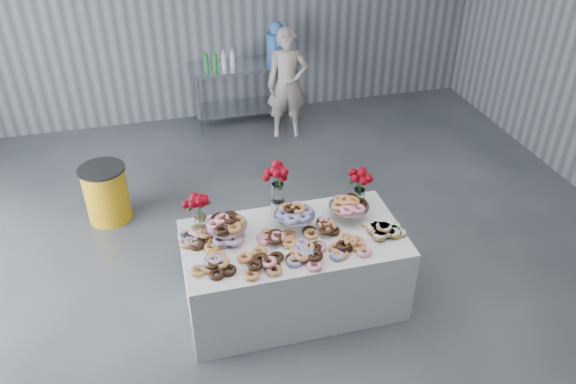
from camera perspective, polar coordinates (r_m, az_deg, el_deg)
The scene contains 16 objects.
ground at distance 5.04m, azimuth -0.21°, elevation -14.18°, with size 9.00×9.00×0.00m, color #34373C.
room_walls at distance 3.57m, azimuth -5.01°, elevation 15.64°, with size 8.04×9.04×4.02m.
display_table at distance 5.06m, azimuth 0.54°, elevation -7.93°, with size 1.90×1.00×0.75m, color white.
prep_table at distance 8.11m, azimuth -4.63°, elevation 10.95°, with size 1.50×0.60×0.90m.
donut_mounds at distance 4.76m, azimuth 0.72°, elevation -4.53°, with size 1.80×0.80×0.09m, color #EAA455, non-canonical shape.
cake_stand_left at distance 4.77m, azimuth -6.31°, elevation -3.20°, with size 0.36×0.36×0.17m.
cake_stand_mid at distance 4.86m, azimuth 0.68°, elevation -2.15°, with size 0.36×0.36×0.17m.
cake_stand_right at distance 4.99m, azimuth 6.22°, elevation -1.29°, with size 0.36×0.36×0.17m.
danish_pile at distance 4.89m, azimuth 9.56°, elevation -3.70°, with size 0.48×0.48×0.11m, color silver, non-canonical shape.
bouquet_left at distance 4.74m, azimuth -9.00°, elevation -1.33°, with size 0.26×0.26×0.42m.
bouquet_right at distance 5.07m, azimuth 7.35°, elevation 1.35°, with size 0.26×0.26×0.42m.
bouquet_center at distance 4.87m, azimuth -1.06°, elevation 1.30°, with size 0.26×0.26×0.57m.
water_jug at distance 8.01m, azimuth -1.18°, elevation 14.84°, with size 0.28×0.28×0.55m.
drink_bottles at distance 7.82m, azimuth -7.00°, elevation 13.22°, with size 0.54×0.08×0.27m, color #268C33, non-canonical shape.
person at distance 7.70m, azimuth -0.06°, elevation 10.91°, with size 0.55×0.36×1.51m, color #CC8C93.
trash_barrel at distance 6.44m, azimuth -17.98°, elevation -0.14°, with size 0.50×0.50×0.65m.
Camera 1 is at (-0.84, -3.28, 3.74)m, focal length 35.00 mm.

